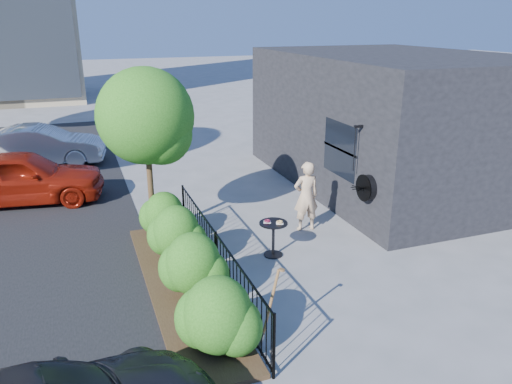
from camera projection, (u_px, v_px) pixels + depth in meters
name	position (u px, v px, depth m)	size (l,w,h in m)	color
ground	(286.00, 270.00, 10.44)	(120.00, 120.00, 0.00)	gray
shop_building	(392.00, 119.00, 15.56)	(6.22, 9.00, 4.00)	black
fence	(216.00, 257.00, 9.77)	(0.05, 6.05, 1.10)	black
planting_bed	(183.00, 286.00, 9.71)	(1.30, 6.00, 0.08)	#382616
shrubs	(185.00, 253.00, 9.62)	(1.10, 5.60, 1.24)	#236216
patio_tree	(149.00, 122.00, 11.25)	(2.20, 2.20, 3.94)	#3F2B19
cafe_table	(273.00, 233.00, 10.90)	(0.63, 0.63, 0.84)	black
woman	(306.00, 196.00, 12.16)	(0.64, 0.42, 1.75)	#D0AC86
shovel	(269.00, 311.00, 7.92)	(0.44, 0.17, 1.33)	brown
car_red	(21.00, 177.00, 14.01)	(1.79, 4.45, 1.52)	#A31E0D
car_silver	(41.00, 146.00, 17.67)	(1.50, 4.29, 1.41)	silver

